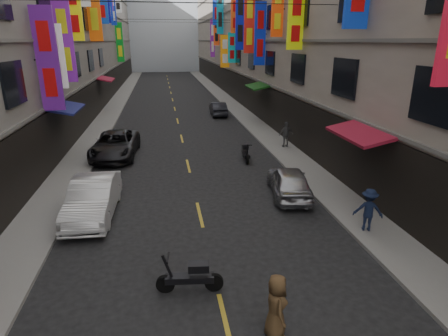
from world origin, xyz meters
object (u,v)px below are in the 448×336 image
object	(u,v)px
car_left_mid	(93,198)
car_left_far	(115,145)
pedestrian_rfar	(286,134)
pedestrian_rnear	(368,210)
car_right_far	(218,109)
scooter_crossing	(191,277)
car_right_mid	(289,181)
scooter_far_right	(246,153)
pedestrian_crossing	(276,306)

from	to	relation	value
car_left_mid	car_left_far	xyz separation A→B (m)	(0.00, 7.84, -0.02)
car_left_far	pedestrian_rfar	world-z (taller)	pedestrian_rfar
pedestrian_rnear	pedestrian_rfar	size ratio (longest dim) A/B	0.97
car_right_far	car_left_far	bearing A→B (deg)	57.53
scooter_crossing	car_right_mid	bearing A→B (deg)	-32.32
scooter_crossing	pedestrian_rnear	world-z (taller)	pedestrian_rnear
car_left_mid	pedestrian_rfar	world-z (taller)	pedestrian_rfar
scooter_crossing	pedestrian_rfar	world-z (taller)	pedestrian_rfar
car_left_far	car_right_far	size ratio (longest dim) A/B	1.40
scooter_far_right	car_left_far	distance (m)	7.52
car_left_mid	car_left_far	world-z (taller)	car_left_mid
pedestrian_crossing	car_left_far	bearing A→B (deg)	20.16
scooter_crossing	car_left_far	distance (m)	13.45
scooter_crossing	pedestrian_rnear	xyz separation A→B (m)	(6.32, 2.24, 0.44)
car_left_far	car_right_mid	distance (m)	10.73
car_right_far	scooter_far_right	bearing A→B (deg)	89.43
scooter_far_right	car_left_mid	size ratio (longest dim) A/B	0.41
car_left_far	pedestrian_rnear	world-z (taller)	pedestrian_rnear
car_right_far	pedestrian_rfar	xyz separation A→B (m)	(2.52, -11.48, 0.30)
car_right_far	pedestrian_rfar	size ratio (longest dim) A/B	2.32
scooter_crossing	car_right_mid	size ratio (longest dim) A/B	0.47
car_right_mid	car_left_far	bearing A→B (deg)	-33.23
scooter_far_right	car_left_mid	xyz separation A→B (m)	(-7.25, -5.88, 0.29)
car_right_mid	pedestrian_rfar	distance (m)	7.52
scooter_far_right	pedestrian_rnear	xyz separation A→B (m)	(2.35, -8.84, 0.44)
scooter_far_right	pedestrian_rfar	xyz separation A→B (m)	(2.99, 1.98, 0.46)
pedestrian_crossing	car_right_far	bearing A→B (deg)	-4.29
car_left_far	pedestrian_rfar	xyz separation A→B (m)	(10.24, 0.02, 0.20)
scooter_crossing	car_right_far	size ratio (longest dim) A/B	0.49
scooter_far_right	pedestrian_rfar	bearing A→B (deg)	-142.05
scooter_crossing	car_right_far	world-z (taller)	car_right_far
scooter_crossing	car_right_far	distance (m)	24.94
car_left_mid	car_right_far	xyz separation A→B (m)	(7.72, 19.34, -0.13)
car_right_far	pedestrian_rnear	bearing A→B (deg)	96.24
pedestrian_rfar	scooter_crossing	bearing A→B (deg)	55.74
pedestrian_rfar	car_left_far	bearing A→B (deg)	-6.13
scooter_far_right	car_right_mid	world-z (taller)	car_right_mid
pedestrian_rfar	pedestrian_rnear	bearing A→B (deg)	80.39
scooter_crossing	scooter_far_right	xyz separation A→B (m)	(3.97, 11.08, 0.00)
car_left_mid	pedestrian_rnear	xyz separation A→B (m)	(9.60, -2.96, 0.15)
scooter_crossing	car_right_far	bearing A→B (deg)	-3.91
pedestrian_rfar	pedestrian_crossing	xyz separation A→B (m)	(-5.19, -14.95, -0.12)
pedestrian_rnear	pedestrian_crossing	size ratio (longest dim) A/B	0.97
scooter_crossing	pedestrian_crossing	distance (m)	2.61
car_right_far	pedestrian_crossing	distance (m)	26.57
car_right_mid	pedestrian_rnear	xyz separation A→B (m)	(1.60, -3.65, 0.23)
car_left_mid	pedestrian_crossing	bearing A→B (deg)	-52.56
scooter_far_right	pedestrian_crossing	size ratio (longest dim) A/B	1.15
car_left_far	car_right_mid	bearing A→B (deg)	-38.26
car_left_far	pedestrian_rfar	bearing A→B (deg)	3.63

